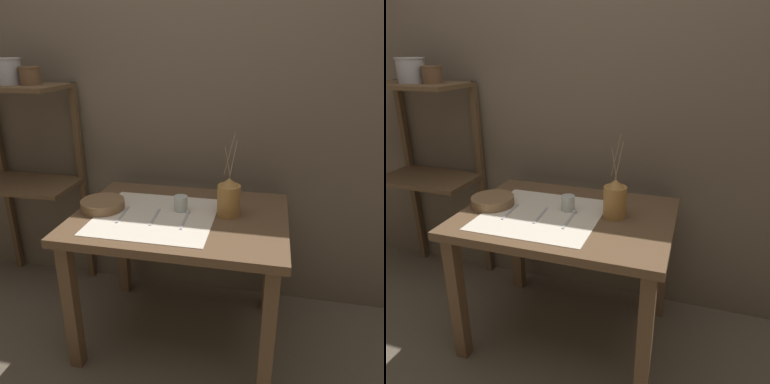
% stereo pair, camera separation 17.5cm
% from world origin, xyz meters
% --- Properties ---
extents(ground_plane, '(12.00, 12.00, 0.00)m').
position_xyz_m(ground_plane, '(0.00, 0.00, 0.00)').
color(ground_plane, brown).
extents(stone_wall_back, '(7.00, 0.06, 2.40)m').
position_xyz_m(stone_wall_back, '(0.00, 0.48, 1.20)').
color(stone_wall_back, brown).
rests_on(stone_wall_back, ground_plane).
extents(wooden_table, '(1.02, 0.75, 0.71)m').
position_xyz_m(wooden_table, '(0.00, 0.00, 0.61)').
color(wooden_table, brown).
rests_on(wooden_table, ground_plane).
extents(wooden_shelf_unit, '(0.59, 0.36, 1.28)m').
position_xyz_m(wooden_shelf_unit, '(-1.01, 0.29, 0.90)').
color(wooden_shelf_unit, brown).
rests_on(wooden_shelf_unit, ground_plane).
extents(linen_cloth, '(0.56, 0.53, 0.00)m').
position_xyz_m(linen_cloth, '(-0.11, -0.05, 0.71)').
color(linen_cloth, beige).
rests_on(linen_cloth, wooden_table).
extents(pitcher_with_flowers, '(0.11, 0.11, 0.40)m').
position_xyz_m(pitcher_with_flowers, '(0.23, 0.04, 0.80)').
color(pitcher_with_flowers, olive).
rests_on(pitcher_with_flowers, wooden_table).
extents(wooden_bowl, '(0.21, 0.21, 0.05)m').
position_xyz_m(wooden_bowl, '(-0.39, -0.02, 0.74)').
color(wooden_bowl, brown).
rests_on(wooden_bowl, wooden_table).
extents(glass_tumbler_near, '(0.07, 0.07, 0.08)m').
position_xyz_m(glass_tumbler_near, '(-0.01, 0.04, 0.75)').
color(glass_tumbler_near, '#B7C1BC').
rests_on(glass_tumbler_near, wooden_table).
extents(fork_outer, '(0.02, 0.18, 0.00)m').
position_xyz_m(fork_outer, '(-0.27, -0.07, 0.72)').
color(fork_outer, '#A8A8AD').
rests_on(fork_outer, wooden_table).
extents(fork_inner, '(0.02, 0.18, 0.00)m').
position_xyz_m(fork_inner, '(-0.11, -0.06, 0.72)').
color(fork_inner, '#A8A8AD').
rests_on(fork_inner, wooden_table).
extents(spoon_outer, '(0.03, 0.19, 0.02)m').
position_xyz_m(spoon_outer, '(0.04, -0.02, 0.72)').
color(spoon_outer, '#A8A8AD').
rests_on(spoon_outer, wooden_table).
extents(metal_pot_large, '(0.16, 0.16, 0.14)m').
position_xyz_m(metal_pot_large, '(-1.02, 0.25, 1.35)').
color(metal_pot_large, '#A8A8AD').
rests_on(metal_pot_large, wooden_shelf_unit).
extents(metal_pot_small, '(0.11, 0.11, 0.09)m').
position_xyz_m(metal_pot_small, '(-0.88, 0.25, 1.33)').
color(metal_pot_small, brown).
rests_on(metal_pot_small, wooden_shelf_unit).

